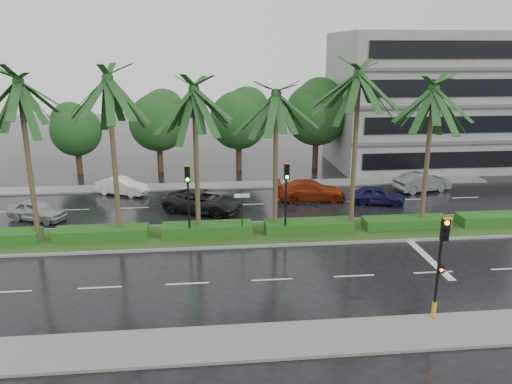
{
  "coord_description": "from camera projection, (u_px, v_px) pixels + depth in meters",
  "views": [
    {
      "loc": [
        -2.97,
        -26.43,
        10.58
      ],
      "look_at": [
        -0.1,
        1.5,
        2.49
      ],
      "focal_mm": 35.0,
      "sensor_mm": 36.0,
      "label": 1
    }
  ],
  "objects": [
    {
      "name": "far_sidewalk",
      "position": [
        244.0,
        185.0,
        39.94
      ],
      "size": [
        40.0,
        2.0,
        0.12
      ],
      "primitive_type": "cube",
      "color": "slate",
      "rests_on": "ground"
    },
    {
      "name": "lane_markings",
      "position": [
        314.0,
        242.0,
        28.37
      ],
      "size": [
        34.0,
        13.06,
        0.01
      ],
      "color": "silver",
      "rests_on": "ground"
    },
    {
      "name": "median",
      "position": [
        258.0,
        233.0,
        29.42
      ],
      "size": [
        36.0,
        4.0,
        0.15
      ],
      "color": "gray",
      "rests_on": "ground"
    },
    {
      "name": "car_red",
      "position": [
        310.0,
        190.0,
        36.05
      ],
      "size": [
        2.31,
        5.11,
        1.45
      ],
      "primitive_type": "imported",
      "rotation": [
        0.0,
        0.0,
        1.51
      ],
      "color": "#A12D11",
      "rests_on": "ground"
    },
    {
      "name": "hedge",
      "position": [
        258.0,
        228.0,
        29.32
      ],
      "size": [
        35.2,
        1.4,
        0.6
      ],
      "color": "#1A4C15",
      "rests_on": "median"
    },
    {
      "name": "signal_near",
      "position": [
        440.0,
        264.0,
        19.41
      ],
      "size": [
        0.34,
        0.45,
        4.36
      ],
      "color": "black",
      "rests_on": "near_sidewalk"
    },
    {
      "name": "ground",
      "position": [
        260.0,
        241.0,
        28.49
      ],
      "size": [
        120.0,
        120.0,
        0.0
      ],
      "primitive_type": "plane",
      "color": "black",
      "rests_on": "ground"
    },
    {
      "name": "signal_median_right",
      "position": [
        286.0,
        188.0,
        28.09
      ],
      "size": [
        0.34,
        0.42,
        4.36
      ],
      "color": "black",
      "rests_on": "median"
    },
    {
      "name": "street_sign",
      "position": [
        242.0,
        204.0,
        28.26
      ],
      "size": [
        0.95,
        0.09,
        2.6
      ],
      "color": "black",
      "rests_on": "median"
    },
    {
      "name": "building",
      "position": [
        423.0,
        100.0,
        45.71
      ],
      "size": [
        16.0,
        10.0,
        12.0
      ],
      "primitive_type": "cube",
      "color": "gray",
      "rests_on": "ground"
    },
    {
      "name": "near_sidewalk",
      "position": [
        290.0,
        340.0,
        18.72
      ],
      "size": [
        40.0,
        2.4,
        0.12
      ],
      "primitive_type": "cube",
      "color": "slate",
      "rests_on": "ground"
    },
    {
      "name": "car_darkgrey",
      "position": [
        203.0,
        201.0,
        33.4
      ],
      "size": [
        4.44,
        5.84,
        1.47
      ],
      "primitive_type": "imported",
      "rotation": [
        0.0,
        0.0,
        1.14
      ],
      "color": "black",
      "rests_on": "ground"
    },
    {
      "name": "car_grey",
      "position": [
        422.0,
        182.0,
        38.21
      ],
      "size": [
        2.52,
        4.63,
        1.45
      ],
      "primitive_type": "imported",
      "rotation": [
        0.0,
        0.0,
        1.81
      ],
      "color": "slate",
      "rests_on": "ground"
    },
    {
      "name": "signal_median_left",
      "position": [
        188.0,
        191.0,
        27.55
      ],
      "size": [
        0.34,
        0.42,
        4.36
      ],
      "color": "black",
      "rests_on": "median"
    },
    {
      "name": "bg_trees",
      "position": [
        251.0,
        117.0,
        44.1
      ],
      "size": [
        32.5,
        5.66,
        8.18
      ],
      "color": "#342117",
      "rests_on": "ground"
    },
    {
      "name": "car_white",
      "position": [
        122.0,
        186.0,
        37.43
      ],
      "size": [
        2.78,
        4.09,
        1.27
      ],
      "primitive_type": "imported",
      "rotation": [
        0.0,
        0.0,
        1.16
      ],
      "color": "white",
      "rests_on": "ground"
    },
    {
      "name": "car_silver",
      "position": [
        37.0,
        210.0,
        31.79
      ],
      "size": [
        2.98,
        4.17,
        1.32
      ],
      "primitive_type": "imported",
      "rotation": [
        0.0,
        0.0,
        1.16
      ],
      "color": "#A8ACAF",
      "rests_on": "ground"
    },
    {
      "name": "palm_row",
      "position": [
        236.0,
        96.0,
        27.1
      ],
      "size": [
        26.3,
        4.2,
        9.98
      ],
      "color": "#3D3023",
      "rests_on": "median"
    },
    {
      "name": "car_blue",
      "position": [
        377.0,
        195.0,
        35.13
      ],
      "size": [
        2.48,
        4.06,
        1.29
      ],
      "primitive_type": "imported",
      "rotation": [
        0.0,
        0.0,
        1.3
      ],
      "color": "#181746",
      "rests_on": "ground"
    }
  ]
}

